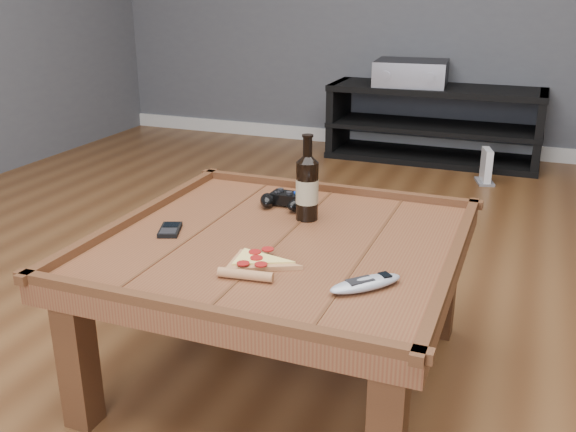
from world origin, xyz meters
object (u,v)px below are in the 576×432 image
(game_controller, at_px, (284,200))
(smartphone, at_px, (170,230))
(coffee_table, at_px, (282,258))
(av_receiver, at_px, (411,73))
(media_console, at_px, (434,124))
(remote_control, at_px, (366,283))
(pizza_slice, at_px, (255,263))
(game_console, at_px, (486,168))
(beer_bottle, at_px, (307,186))

(game_controller, height_order, smartphone, game_controller)
(coffee_table, xyz_separation_m, av_receiver, (-0.17, 2.74, 0.19))
(coffee_table, relative_size, media_console, 0.74)
(coffee_table, distance_m, media_console, 2.75)
(remote_control, bearing_deg, game_controller, 172.63)
(remote_control, bearing_deg, pizza_slice, -141.04)
(coffee_table, xyz_separation_m, pizza_slice, (0.01, -0.20, 0.07))
(pizza_slice, xyz_separation_m, remote_control, (0.30, -0.02, 0.01))
(pizza_slice, bearing_deg, game_console, 74.11)
(game_console, bearing_deg, pizza_slice, -115.15)
(pizza_slice, height_order, smartphone, pizza_slice)
(pizza_slice, bearing_deg, av_receiver, 86.38)
(smartphone, xyz_separation_m, game_console, (0.73, 2.39, -0.36))
(remote_control, bearing_deg, beer_bottle, 169.04)
(beer_bottle, bearing_deg, media_console, 90.24)
(pizza_slice, xyz_separation_m, smartphone, (-0.34, 0.13, -0.00))
(media_console, xyz_separation_m, beer_bottle, (0.01, -2.56, 0.31))
(beer_bottle, distance_m, smartphone, 0.44)
(smartphone, xyz_separation_m, av_receiver, (0.16, 2.81, 0.12))
(av_receiver, bearing_deg, smartphone, -97.72)
(av_receiver, bearing_deg, coffee_table, -90.90)
(coffee_table, bearing_deg, game_console, 80.32)
(media_console, height_order, pizza_slice, media_console)
(media_console, xyz_separation_m, smartphone, (-0.33, -2.82, 0.21))
(media_console, distance_m, smartphone, 2.84)
(beer_bottle, bearing_deg, game_controller, 143.45)
(media_console, bearing_deg, remote_control, -84.08)
(coffee_table, xyz_separation_m, remote_control, (0.31, -0.22, 0.07))
(pizza_slice, bearing_deg, coffee_table, 84.57)
(pizza_slice, height_order, av_receiver, av_receiver)
(beer_bottle, bearing_deg, game_console, 79.78)
(media_console, distance_m, game_controller, 2.50)
(remote_control, height_order, av_receiver, av_receiver)
(media_console, bearing_deg, game_console, -47.22)
(coffee_table, height_order, pizza_slice, pizza_slice)
(media_console, distance_m, pizza_slice, 2.96)
(av_receiver, bearing_deg, remote_control, -85.29)
(smartphone, relative_size, game_console, 0.57)
(game_console, bearing_deg, media_console, 116.42)
(coffee_table, bearing_deg, smartphone, -168.61)
(coffee_table, xyz_separation_m, smartphone, (-0.33, -0.07, 0.07))
(smartphone, bearing_deg, beer_bottle, 15.08)
(coffee_table, distance_m, remote_control, 0.39)
(pizza_slice, bearing_deg, smartphone, 151.25)
(smartphone, bearing_deg, coffee_table, -10.00)
(game_controller, xyz_separation_m, game_console, (0.49, 2.06, -0.38))
(media_console, bearing_deg, beer_bottle, -89.76)
(beer_bottle, relative_size, game_console, 1.28)
(game_console, bearing_deg, smartphone, -123.28)
(game_controller, bearing_deg, media_console, 89.42)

